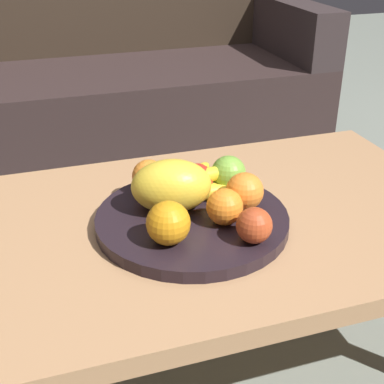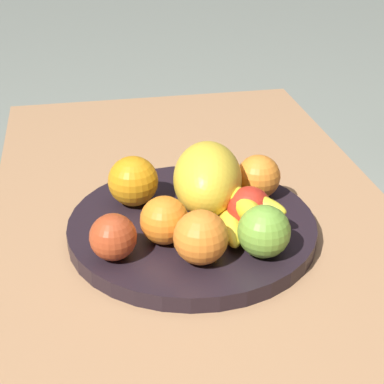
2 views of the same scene
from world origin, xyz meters
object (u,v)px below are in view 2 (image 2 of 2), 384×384
at_px(apple_right, 113,237).
at_px(banana_bunch, 238,208).
at_px(apple_left, 264,231).
at_px(apple_front, 249,209).
at_px(orange_front, 164,220).
at_px(coffee_table, 202,249).
at_px(fruit_bowl, 192,227).
at_px(melon_large_front, 208,179).
at_px(orange_back, 201,237).
at_px(orange_right, 258,177).
at_px(orange_left, 133,181).

xyz_separation_m(apple_right, banana_bunch, (-0.05, 0.19, -0.00)).
bearing_deg(apple_left, banana_bunch, -169.05).
bearing_deg(banana_bunch, apple_front, 52.86).
bearing_deg(orange_front, coffee_table, 132.45).
bearing_deg(coffee_table, fruit_bowl, -53.44).
bearing_deg(fruit_bowl, banana_bunch, 67.75).
bearing_deg(melon_large_front, orange_back, -15.59).
bearing_deg(melon_large_front, coffee_table, -31.24).
relative_size(fruit_bowl, orange_right, 5.33).
bearing_deg(apple_left, orange_back, -90.27).
distance_m(coffee_table, orange_front, 0.14).
distance_m(fruit_bowl, orange_right, 0.14).
relative_size(melon_large_front, orange_back, 2.08).
relative_size(orange_back, apple_front, 1.13).
xyz_separation_m(fruit_bowl, orange_front, (0.05, -0.05, 0.05)).
relative_size(coffee_table, orange_back, 15.99).
xyz_separation_m(orange_front, apple_front, (-0.01, 0.13, -0.00)).
xyz_separation_m(melon_large_front, apple_front, (0.07, 0.05, -0.02)).
height_order(coffee_table, melon_large_front, melon_large_front).
xyz_separation_m(apple_front, apple_right, (0.04, -0.20, -0.00)).
xyz_separation_m(apple_left, banana_bunch, (-0.08, -0.02, -0.01)).
xyz_separation_m(orange_right, apple_front, (0.09, -0.04, -0.00)).
bearing_deg(apple_right, apple_left, 81.38).
xyz_separation_m(orange_front, orange_left, (-0.12, -0.03, 0.00)).
bearing_deg(apple_left, orange_front, -114.18).
bearing_deg(orange_front, orange_back, 35.41).
bearing_deg(orange_back, melon_large_front, 164.41).
xyz_separation_m(orange_front, apple_right, (0.03, -0.08, -0.00)).
distance_m(orange_left, apple_right, 0.15).
bearing_deg(apple_front, melon_large_front, -145.15).
height_order(orange_front, banana_bunch, orange_front).
xyz_separation_m(melon_large_front, apple_right, (0.11, -0.16, -0.02)).
distance_m(apple_front, apple_right, 0.21).
xyz_separation_m(fruit_bowl, apple_right, (0.08, -0.13, 0.05)).
relative_size(coffee_table, banana_bunch, 6.84).
distance_m(orange_right, apple_left, 0.17).
distance_m(melon_large_front, orange_front, 0.12).
bearing_deg(apple_front, fruit_bowl, -115.22).
xyz_separation_m(melon_large_front, orange_front, (0.08, -0.08, -0.02)).
distance_m(orange_front, apple_right, 0.08).
height_order(orange_back, apple_front, orange_back).
relative_size(apple_front, banana_bunch, 0.38).
height_order(fruit_bowl, orange_front, orange_front).
height_order(orange_left, apple_left, orange_left).
bearing_deg(orange_back, apple_left, 89.73).
xyz_separation_m(orange_left, banana_bunch, (0.10, 0.15, -0.01)).
bearing_deg(apple_left, coffee_table, -153.49).
relative_size(fruit_bowl, orange_front, 5.41).
bearing_deg(coffee_table, orange_front, -47.55).
xyz_separation_m(orange_right, apple_left, (0.16, -0.04, 0.00)).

